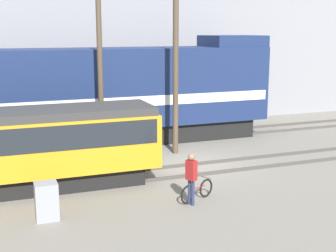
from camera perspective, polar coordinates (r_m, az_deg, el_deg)
The scene contains 10 objects.
ground_plane at distance 20.62m, azimuth 3.14°, elevation -4.81°, with size 120.00×120.00×0.00m, color slate.
track_near at distance 19.94m, azimuth 4.02°, elevation -5.19°, with size 60.00×1.50×0.14m.
track_far at distance 25.30m, azimuth -1.59°, elevation -1.52°, with size 60.00×1.51×0.14m.
freight_locomotive at distance 24.04m, azimuth -8.44°, elevation 3.76°, with size 18.36×3.04×5.53m.
streetcar at distance 17.83m, azimuth -17.37°, elevation -2.27°, with size 9.95×2.54×3.00m.
bicycle at distance 16.45m, azimuth 3.56°, elevation -7.92°, with size 1.51×0.76×0.73m.
person at distance 15.80m, azimuth 2.86°, elevation -5.80°, with size 0.35×0.42×1.81m.
utility_pole_center at distance 20.89m, azimuth -8.25°, elevation 6.00°, with size 0.23×0.23×7.65m.
utility_pole_right at distance 21.93m, azimuth 0.93°, elevation 6.19°, with size 0.27×0.27×7.50m.
signal_box at distance 15.23m, azimuth -14.58°, elevation -8.88°, with size 0.70×0.60×1.20m.
Camera 1 is at (-7.99, -18.08, 5.86)m, focal length 50.00 mm.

